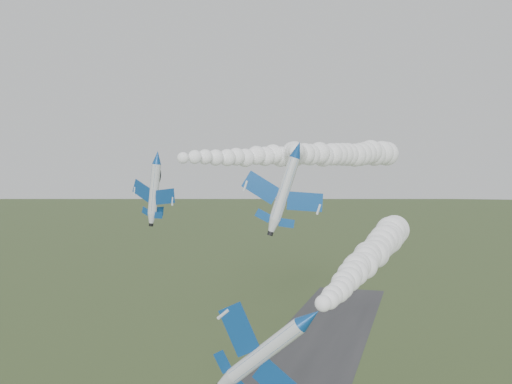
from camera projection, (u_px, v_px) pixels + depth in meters
jet_lead at (309, 318)px, 54.67m from camera, size 7.70×14.07×8.99m
smoke_trail_jet_lead at (371, 255)px, 86.93m from camera, size 10.03×62.89×5.87m
jet_pair_left at (157, 157)px, 84.05m from camera, size 9.36×10.82×3.00m
smoke_trail_jet_pair_left at (307, 155)px, 114.59m from camera, size 35.71×70.83×5.93m
jet_pair_right at (297, 150)px, 77.99m from camera, size 10.99×13.45×4.36m
smoke_trail_jet_pair_right at (294, 153)px, 109.13m from camera, size 19.42×55.18×5.31m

